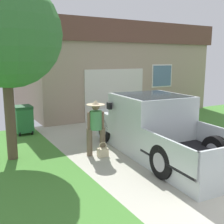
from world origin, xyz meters
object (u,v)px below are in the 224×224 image
person_with_hat (96,125)px  house_with_garage (106,68)px  handbag (103,152)px  wheeled_trash_bin (24,119)px  front_yard_tree (11,34)px  pickup_truck (152,127)px

person_with_hat → house_with_garage: (4.11, 7.11, 1.34)m
handbag → wheeled_trash_bin: wheeled_trash_bin is taller
person_with_hat → front_yard_tree: bearing=173.5°
wheeled_trash_bin → house_with_garage: bearing=34.8°
person_with_hat → handbag: 0.78m
wheeled_trash_bin → front_yard_tree: bearing=-105.2°
pickup_truck → house_with_garage: (2.52, 7.59, 1.48)m
handbag → front_yard_tree: size_ratio=0.09×
pickup_truck → wheeled_trash_bin: bearing=130.9°
person_with_hat → front_yard_tree: 3.24m
front_yard_tree → person_with_hat: bearing=-22.7°
front_yard_tree → wheeled_trash_bin: (0.69, 2.53, -2.76)m
pickup_truck → house_with_garage: house_with_garage is taller
person_with_hat → handbag: size_ratio=3.80×
front_yard_tree → handbag: bearing=-26.0°
pickup_truck → handbag: 1.62m
handbag → front_yard_tree: 3.95m
person_with_hat → handbag: (0.11, -0.19, -0.75)m
handbag → wheeled_trash_bin: 3.84m
pickup_truck → handbag: bearing=172.8°
handbag → front_yard_tree: front_yard_tree is taller
house_with_garage → wheeled_trash_bin: 6.78m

